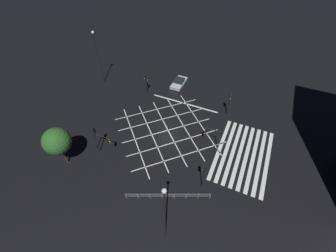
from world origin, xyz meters
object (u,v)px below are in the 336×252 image
object	(u,v)px
traffic_light_se_main	(230,100)
traffic_light_nw_cross	(103,140)
traffic_light_ne_main	(145,79)
traffic_light_nw_main	(95,134)
street_lamp_east	(97,50)
waiting_car	(179,83)
traffic_light_ne_cross	(147,81)
traffic_light_sw_cross	(204,172)
street_tree_near	(57,141)
traffic_light_median_south	(211,134)
street_lamp_west	(165,212)
traffic_light_se_cross	(230,100)

from	to	relation	value
traffic_light_se_main	traffic_light_nw_cross	distance (m)	19.42
traffic_light_se_main	traffic_light_nw_cross	size ratio (longest dim) A/B	1.25
traffic_light_ne_main	traffic_light_nw_main	bearing A→B (deg)	2.86
traffic_light_nw_main	street_lamp_east	size ratio (longest dim) A/B	0.48
traffic_light_se_main	waiting_car	size ratio (longest dim) A/B	1.01
traffic_light_se_main	traffic_light_ne_cross	distance (m)	14.28
traffic_light_nw_cross	street_lamp_east	xyz separation A→B (m)	(13.92, 10.23, 3.90)
traffic_light_sw_cross	street_tree_near	distance (m)	17.62
traffic_light_median_south	traffic_light_nw_main	distance (m)	15.13
traffic_light_nw_main	traffic_light_se_main	bearing A→B (deg)	-44.53
traffic_light_ne_main	traffic_light_median_south	xyz separation A→B (m)	(-7.82, -14.20, 0.13)
street_lamp_west	street_tree_near	size ratio (longest dim) A/B	1.68
traffic_light_se_main	traffic_light_nw_cross	xyz separation A→B (m)	(-14.24, 13.19, -0.52)
traffic_light_ne_main	street_tree_near	size ratio (longest dim) A/B	0.58
traffic_light_se_main	street_tree_near	size ratio (longest dim) A/B	0.71
traffic_light_sw_cross	street_lamp_east	xyz separation A→B (m)	(13.64, 23.72, 3.27)
street_lamp_west	traffic_light_ne_cross	bearing A→B (deg)	32.00
street_lamp_west	traffic_light_nw_cross	bearing A→B (deg)	60.52
traffic_light_se_main	traffic_light_ne_cross	xyz separation A→B (m)	(-0.09, 14.28, -0.46)
traffic_light_nw_cross	waiting_car	size ratio (longest dim) A/B	0.80
traffic_light_sw_cross	street_lamp_west	distance (m)	7.82
traffic_light_se_main	street_lamp_west	bearing A→B (deg)	-3.27
traffic_light_ne_cross	traffic_light_sw_cross	size ratio (longest dim) A/B	0.81
traffic_light_sw_cross	traffic_light_nw_main	xyz separation A→B (m)	(-0.39, 14.41, 0.15)
traffic_light_sw_cross	street_tree_near	world-z (taller)	street_tree_near
traffic_light_sw_cross	traffic_light_nw_main	size ratio (longest dim) A/B	0.95
traffic_light_se_cross	traffic_light_sw_cross	bearing A→B (deg)	91.18
traffic_light_nw_main	waiting_car	world-z (taller)	traffic_light_nw_main
traffic_light_ne_cross	traffic_light_sw_cross	bearing A→B (deg)	-43.57
traffic_light_ne_main	traffic_light_se_cross	size ratio (longest dim) A/B	0.89
traffic_light_nw_main	street_lamp_west	bearing A→B (deg)	-117.32
traffic_light_nw_cross	street_lamp_east	world-z (taller)	street_lamp_east
traffic_light_se_main	street_tree_near	distance (m)	24.50
traffic_light_se_cross	waiting_car	bearing A→B (deg)	-21.79
street_lamp_west	traffic_light_nw_main	bearing A→B (deg)	62.68
traffic_light_median_south	waiting_car	world-z (taller)	traffic_light_median_south
traffic_light_se_cross	traffic_light_sw_cross	size ratio (longest dim) A/B	0.89
street_lamp_east	street_tree_near	distance (m)	18.71
traffic_light_sw_cross	traffic_light_nw_main	world-z (taller)	traffic_light_nw_main
traffic_light_se_main	traffic_light_nw_main	world-z (taller)	traffic_light_nw_main
street_lamp_east	street_tree_near	world-z (taller)	street_lamp_east
traffic_light_ne_main	traffic_light_ne_cross	xyz separation A→B (m)	(-0.43, -0.57, 0.06)
traffic_light_se_main	traffic_light_nw_main	bearing A→B (deg)	-44.53
traffic_light_se_main	street_tree_near	xyz separation A→B (m)	(-17.72, 16.88, 1.21)
traffic_light_se_cross	traffic_light_ne_main	bearing A→B (deg)	-0.04
traffic_light_se_cross	waiting_car	distance (m)	11.03
street_lamp_east	street_tree_near	xyz separation A→B (m)	(-17.40, -6.54, -2.17)
traffic_light_ne_cross	traffic_light_nw_main	xyz separation A→B (m)	(-14.26, -0.16, 0.72)
street_lamp_east	traffic_light_nw_main	bearing A→B (deg)	-146.43
street_lamp_east	street_tree_near	bearing A→B (deg)	-159.39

